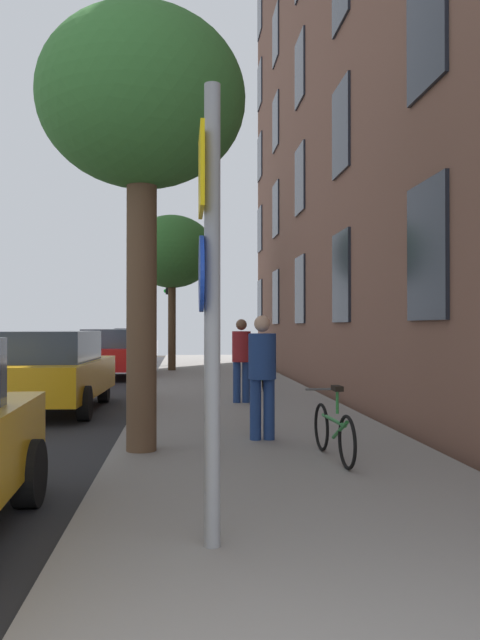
{
  "coord_description": "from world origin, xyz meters",
  "views": [
    {
      "loc": [
        -0.08,
        -1.92,
        1.73
      ],
      "look_at": [
        0.91,
        9.16,
        1.84
      ],
      "focal_mm": 35.96,
      "sensor_mm": 36.0,
      "label": 1
    }
  ],
  "objects_px": {
    "bicycle_0": "(334,431)",
    "pedestrian_0": "(262,369)",
    "traffic_light": "(170,303)",
    "car_1": "(56,370)",
    "bicycle_1": "(261,378)",
    "tree_near": "(142,106)",
    "sign_post": "(209,287)",
    "car_3": "(135,345)",
    "bicycle_2": "(251,372)",
    "car_2": "(110,353)",
    "pedestrian_1": "(241,355)",
    "tree_far": "(172,252)"
  },
  "relations": [
    {
      "from": "traffic_light",
      "to": "bicycle_2",
      "type": "height_order",
      "value": "traffic_light"
    },
    {
      "from": "bicycle_1",
      "to": "traffic_light",
      "type": "bearing_deg",
      "value": 102.05
    },
    {
      "from": "sign_post",
      "to": "car_2",
      "type": "height_order",
      "value": "sign_post"
    },
    {
      "from": "pedestrian_0",
      "to": "tree_near",
      "type": "bearing_deg",
      "value": -158.64
    },
    {
      "from": "bicycle_2",
      "to": "car_3",
      "type": "relative_size",
      "value": 0.42
    },
    {
      "from": "tree_near",
      "to": "pedestrian_0",
      "type": "bearing_deg",
      "value": 21.36
    },
    {
      "from": "pedestrian_0",
      "to": "traffic_light",
      "type": "bearing_deg",
      "value": 95.37
    },
    {
      "from": "car_1",
      "to": "car_2",
      "type": "distance_m",
      "value": 8.34
    },
    {
      "from": "tree_far",
      "to": "car_1",
      "type": "xyz_separation_m",
      "value": [
        -2.16,
        -10.33,
        -3.59
      ]
    },
    {
      "from": "tree_near",
      "to": "car_2",
      "type": "xyz_separation_m",
      "value": [
        -1.87,
        13.16,
        -3.76
      ]
    },
    {
      "from": "bicycle_2",
      "to": "car_1",
      "type": "relative_size",
      "value": 0.38
    },
    {
      "from": "pedestrian_1",
      "to": "sign_post",
      "type": "bearing_deg",
      "value": -96.79
    },
    {
      "from": "bicycle_0",
      "to": "car_1",
      "type": "height_order",
      "value": "car_1"
    },
    {
      "from": "sign_post",
      "to": "car_1",
      "type": "distance_m",
      "value": 9.01
    },
    {
      "from": "tree_far",
      "to": "bicycle_2",
      "type": "distance_m",
      "value": 7.62
    },
    {
      "from": "car_2",
      "to": "bicycle_0",
      "type": "bearing_deg",
      "value": -73.17
    },
    {
      "from": "bicycle_2",
      "to": "car_2",
      "type": "bearing_deg",
      "value": 136.07
    },
    {
      "from": "car_2",
      "to": "sign_post",
      "type": "bearing_deg",
      "value": -81.24
    },
    {
      "from": "pedestrian_0",
      "to": "bicycle_1",
      "type": "bearing_deg",
      "value": 83.27
    },
    {
      "from": "pedestrian_0",
      "to": "pedestrian_1",
      "type": "distance_m",
      "value": 4.42
    },
    {
      "from": "bicycle_0",
      "to": "bicycle_2",
      "type": "relative_size",
      "value": 1.0
    },
    {
      "from": "bicycle_0",
      "to": "pedestrian_1",
      "type": "relative_size",
      "value": 0.97
    },
    {
      "from": "bicycle_2",
      "to": "car_1",
      "type": "bearing_deg",
      "value": -136.35
    },
    {
      "from": "bicycle_0",
      "to": "pedestrian_0",
      "type": "xyz_separation_m",
      "value": [
        -0.69,
        1.43,
        0.66
      ]
    },
    {
      "from": "traffic_light",
      "to": "tree_near",
      "type": "relative_size",
      "value": 0.66
    },
    {
      "from": "bicycle_1",
      "to": "car_2",
      "type": "bearing_deg",
      "value": 124.61
    },
    {
      "from": "car_3",
      "to": "bicycle_2",
      "type": "bearing_deg",
      "value": -71.87
    },
    {
      "from": "sign_post",
      "to": "car_3",
      "type": "distance_m",
      "value": 25.31
    },
    {
      "from": "tree_near",
      "to": "bicycle_0",
      "type": "relative_size",
      "value": 3.35
    },
    {
      "from": "pedestrian_0",
      "to": "bicycle_0",
      "type": "bearing_deg",
      "value": -64.2
    },
    {
      "from": "car_1",
      "to": "car_3",
      "type": "bearing_deg",
      "value": 88.8
    },
    {
      "from": "sign_post",
      "to": "bicycle_0",
      "type": "distance_m",
      "value": 3.67
    },
    {
      "from": "car_3",
      "to": "bicycle_0",
      "type": "bearing_deg",
      "value": -79.77
    },
    {
      "from": "pedestrian_0",
      "to": "sign_post",
      "type": "bearing_deg",
      "value": -102.16
    },
    {
      "from": "car_1",
      "to": "car_2",
      "type": "relative_size",
      "value": 1.1
    },
    {
      "from": "bicycle_0",
      "to": "car_1",
      "type": "xyz_separation_m",
      "value": [
        -4.37,
        5.6,
        0.37
      ]
    },
    {
      "from": "traffic_light",
      "to": "car_1",
      "type": "height_order",
      "value": "traffic_light"
    },
    {
      "from": "sign_post",
      "to": "pedestrian_0",
      "type": "height_order",
      "value": "sign_post"
    },
    {
      "from": "tree_far",
      "to": "pedestrian_0",
      "type": "relative_size",
      "value": 3.22
    },
    {
      "from": "bicycle_2",
      "to": "car_2",
      "type": "relative_size",
      "value": 0.42
    },
    {
      "from": "tree_near",
      "to": "car_2",
      "type": "height_order",
      "value": "tree_near"
    },
    {
      "from": "pedestrian_1",
      "to": "pedestrian_0",
      "type": "bearing_deg",
      "value": -91.4
    },
    {
      "from": "traffic_light",
      "to": "car_3",
      "type": "distance_m",
      "value": 4.16
    },
    {
      "from": "bicycle_2",
      "to": "pedestrian_0",
      "type": "xyz_separation_m",
      "value": [
        -0.75,
        -8.4,
        0.64
      ]
    },
    {
      "from": "traffic_light",
      "to": "car_2",
      "type": "height_order",
      "value": "traffic_light"
    },
    {
      "from": "tree_far",
      "to": "bicycle_2",
      "type": "relative_size",
      "value": 3.32
    },
    {
      "from": "car_3",
      "to": "traffic_light",
      "type": "bearing_deg",
      "value": -63.1
    },
    {
      "from": "pedestrian_0",
      "to": "pedestrian_1",
      "type": "relative_size",
      "value": 1.0
    },
    {
      "from": "traffic_light",
      "to": "bicycle_0",
      "type": "distance_m",
      "value": 19.23
    },
    {
      "from": "car_3",
      "to": "car_1",
      "type": "bearing_deg",
      "value": -91.2
    }
  ]
}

